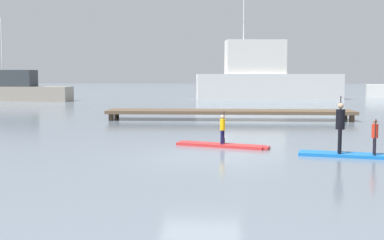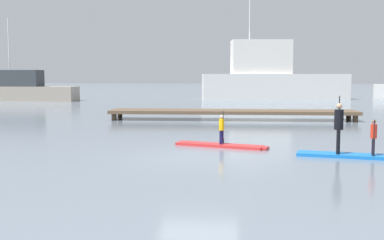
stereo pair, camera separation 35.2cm
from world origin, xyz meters
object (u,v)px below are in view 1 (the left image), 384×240
(paddler_child_solo, at_px, (223,128))
(fishing_boat_green_midground, at_px, (18,89))
(paddleboard_near, at_px, (222,145))
(fishing_boat_white_large, at_px, (264,78))
(paddler_child_front, at_px, (375,135))
(paddler_adult, at_px, (340,124))
(paddleboard_far, at_px, (349,155))

(paddler_child_solo, height_order, fishing_boat_green_midground, fishing_boat_green_midground)
(paddler_child_solo, relative_size, fishing_boat_green_midground, 0.12)
(paddleboard_near, bearing_deg, fishing_boat_white_large, 82.19)
(paddleboard_near, relative_size, paddler_child_solo, 2.88)
(paddler_child_front, bearing_deg, fishing_boat_green_midground, 128.28)
(paddler_child_solo, distance_m, fishing_boat_white_large, 33.29)
(paddleboard_near, xyz_separation_m, paddler_child_solo, (0.01, 0.01, 0.62))
(paddler_adult, distance_m, paddler_child_front, 1.06)
(fishing_boat_white_large, bearing_deg, paddler_child_solo, -97.80)
(paddleboard_near, distance_m, paddler_adult, 4.14)
(paddler_adult, xyz_separation_m, fishing_boat_white_large, (0.89, 34.71, 1.16))
(fishing_boat_white_large, distance_m, fishing_boat_green_midground, 24.36)
(paddler_child_solo, relative_size, paddler_child_front, 1.05)
(fishing_boat_white_large, relative_size, fishing_boat_green_midground, 1.50)
(paddleboard_far, bearing_deg, paddleboard_near, 155.07)
(paddleboard_near, xyz_separation_m, paddler_child_front, (4.62, -2.00, 0.65))
(paddler_child_front, bearing_deg, paddler_child_solo, 156.46)
(fishing_boat_green_midground, bearing_deg, paddler_child_front, -51.72)
(paddler_adult, relative_size, paddler_child_front, 1.61)
(paddler_adult, distance_m, fishing_boat_white_large, 34.74)
(paddleboard_far, relative_size, fishing_boat_white_large, 0.21)
(paddleboard_far, bearing_deg, fishing_boat_green_midground, 127.62)
(paddleboard_near, xyz_separation_m, fishing_boat_green_midground, (-19.39, 28.42, 1.09))
(paddleboard_far, xyz_separation_m, fishing_boat_green_midground, (-23.30, 30.24, 1.09))
(paddleboard_near, bearing_deg, paddleboard_far, -24.93)
(paddler_adult, bearing_deg, paddler_child_solo, 154.11)
(paddleboard_far, xyz_separation_m, paddler_child_front, (0.70, -0.18, 0.65))
(paddler_adult, bearing_deg, fishing_boat_green_midground, 127.34)
(paddler_adult, xyz_separation_m, fishing_boat_green_midground, (-23.02, 30.17, 0.15))
(paddleboard_near, relative_size, paddler_adult, 1.87)
(paddler_adult, height_order, fishing_boat_white_large, fishing_boat_white_large)
(paddler_child_front, bearing_deg, fishing_boat_white_large, 90.16)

